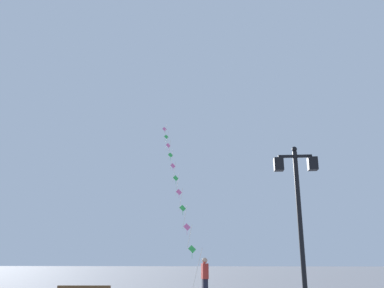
% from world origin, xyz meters
% --- Properties ---
extents(twin_lantern_lamp_post, '(1.31, 0.28, 5.01)m').
position_xyz_m(twin_lantern_lamp_post, '(1.51, 9.36, 3.46)').
color(twin_lantern_lamp_post, black).
rests_on(twin_lantern_lamp_post, ground_plane).
extents(kite_train, '(4.38, 15.63, 13.22)m').
position_xyz_m(kite_train, '(-3.86, 23.49, 6.89)').
color(kite_train, brown).
rests_on(kite_train, ground_plane).
extents(kite_flyer, '(0.33, 0.63, 1.71)m').
position_xyz_m(kite_flyer, '(-1.53, 14.27, 0.90)').
color(kite_flyer, '#1E1E2D').
rests_on(kite_flyer, ground_plane).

